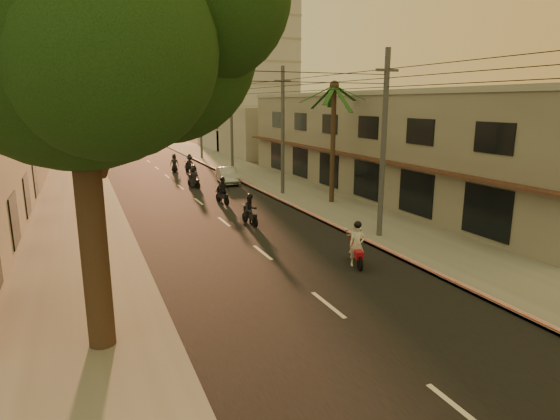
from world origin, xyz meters
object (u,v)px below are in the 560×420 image
at_px(palm_tree, 334,93).
at_px(scooter_mid_b, 223,192).
at_px(scooter_far_b, 190,164).
at_px(scooter_far_c, 174,164).
at_px(broadleaf_tree, 90,20).
at_px(parked_car, 227,176).
at_px(scooter_far_a, 194,178).
at_px(scooter_red, 357,246).
at_px(scooter_mid_a, 250,211).

bearing_deg(palm_tree, scooter_mid_b, 158.08).
bearing_deg(scooter_far_b, scooter_far_c, 120.49).
height_order(broadleaf_tree, scooter_far_c, broadleaf_tree).
bearing_deg(parked_car, broadleaf_tree, -107.13).
height_order(scooter_far_a, scooter_far_b, scooter_far_b).
bearing_deg(parked_car, scooter_far_c, 114.95).
height_order(scooter_red, scooter_far_a, scooter_red).
relative_size(palm_tree, scooter_red, 4.31).
distance_m(scooter_far_a, scooter_far_c, 9.30).
bearing_deg(scooter_mid_b, broadleaf_tree, -124.95).
distance_m(broadleaf_tree, scooter_far_a, 25.52).
distance_m(scooter_mid_a, scooter_far_a, 12.46).
relative_size(broadleaf_tree, scooter_mid_b, 6.57).
bearing_deg(scooter_red, scooter_far_c, 111.90).
bearing_deg(palm_tree, scooter_mid_a, -155.14).
bearing_deg(scooter_mid_b, scooter_red, -92.62).
height_order(palm_tree, scooter_mid_a, palm_tree).
xyz_separation_m(broadleaf_tree, parked_car, (10.57, 24.13, -7.81)).
relative_size(broadleaf_tree, scooter_far_b, 6.59).
height_order(scooter_red, parked_car, scooter_red).
bearing_deg(parked_car, scooter_far_b, 109.37).
relative_size(parked_car, scooter_far_c, 2.34).
bearing_deg(scooter_red, scooter_mid_a, 121.31).
distance_m(scooter_mid_b, scooter_far_b, 14.58).
bearing_deg(scooter_far_c, scooter_red, -73.56).
distance_m(palm_tree, scooter_far_c, 20.79).
relative_size(scooter_mid_a, scooter_far_b, 0.98).
xyz_separation_m(scooter_mid_a, parked_car, (2.81, 13.45, -0.14)).
bearing_deg(scooter_mid_a, palm_tree, 18.22).
distance_m(palm_tree, scooter_mid_b, 9.59).
xyz_separation_m(scooter_red, scooter_far_b, (-0.57, 28.30, -0.01)).
distance_m(scooter_red, scooter_far_c, 29.70).
bearing_deg(scooter_mid_a, scooter_mid_b, 81.74).
xyz_separation_m(scooter_red, scooter_far_a, (-2.00, 20.35, -0.02)).
xyz_separation_m(broadleaf_tree, scooter_mid_a, (7.76, 10.68, -7.68)).
relative_size(broadleaf_tree, scooter_far_c, 6.83).
bearing_deg(scooter_mid_b, scooter_far_b, 76.49).
distance_m(palm_tree, parked_car, 12.80).
xyz_separation_m(broadleaf_tree, palm_tree, (14.61, 13.86, -1.33)).
relative_size(scooter_mid_b, scooter_far_a, 1.01).
bearing_deg(scooter_mid_b, parked_car, 61.42).
distance_m(scooter_red, scooter_far_a, 20.45).
xyz_separation_m(scooter_mid_b, parked_car, (2.64, 7.58, -0.16)).
bearing_deg(broadleaf_tree, scooter_mid_a, 54.01).
bearing_deg(scooter_red, palm_tree, 83.94).
bearing_deg(parked_car, scooter_mid_a, -95.28).
xyz_separation_m(broadleaf_tree, scooter_far_c, (7.80, 32.44, -7.68)).
distance_m(scooter_mid_b, scooter_far_a, 6.60).
distance_m(scooter_mid_a, scooter_far_b, 20.45).
distance_m(broadleaf_tree, palm_tree, 20.18).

